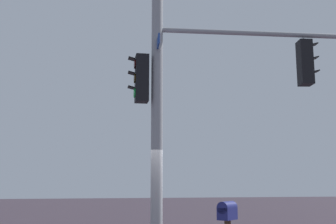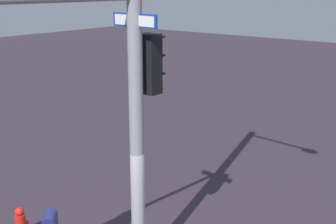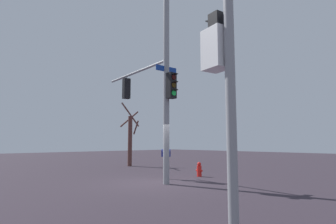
% 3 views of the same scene
% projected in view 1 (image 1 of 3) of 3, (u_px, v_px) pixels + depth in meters
% --- Properties ---
extents(main_signal_pole_assembly, '(5.97, 3.31, 9.36)m').
position_uv_depth(main_signal_pole_assembly, '(181.00, 48.00, 9.93)').
color(main_signal_pole_assembly, gray).
rests_on(main_signal_pole_assembly, ground).
extents(mailbox, '(0.48, 0.48, 1.41)m').
position_uv_depth(mailbox, '(227.00, 217.00, 8.26)').
color(mailbox, '#4C3823').
rests_on(mailbox, ground).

